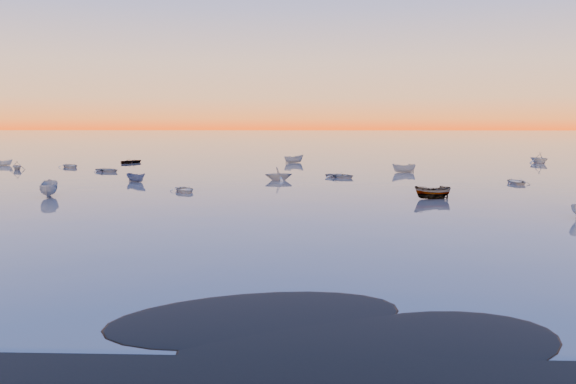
# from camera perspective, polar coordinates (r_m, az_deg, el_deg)

# --- Properties ---
(ground) EXTENTS (600.00, 600.00, 0.00)m
(ground) POSITION_cam_1_polar(r_m,az_deg,el_deg) (120.47, 2.00, 3.69)
(ground) COLOR slate
(ground) RESTS_ON ground
(mud_lobes) EXTENTS (140.00, 6.00, 0.07)m
(mud_lobes) POSITION_cam_1_polar(r_m,az_deg,el_deg) (20.68, 1.78, -14.29)
(mud_lobes) COLOR black
(mud_lobes) RESTS_ON ground
(moored_fleet) EXTENTS (124.00, 58.00, 1.20)m
(moored_fleet) POSITION_cam_1_polar(r_m,az_deg,el_deg) (73.62, 1.97, 1.38)
(moored_fleet) COLOR beige
(moored_fleet) RESTS_ON ground
(boat_near_left) EXTENTS (3.87, 3.10, 0.90)m
(boat_near_left) POSITION_cam_1_polar(r_m,az_deg,el_deg) (60.85, -10.46, 0.00)
(boat_near_left) COLOR beige
(boat_near_left) RESTS_ON ground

